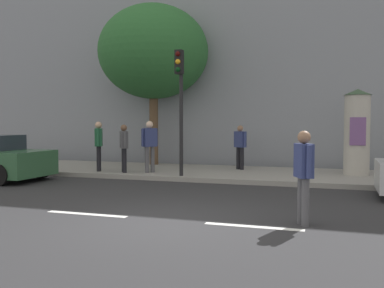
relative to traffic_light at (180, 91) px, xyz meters
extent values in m
plane|color=#2B2B2D|center=(1.53, -5.24, -2.85)|extent=(80.00, 80.00, 0.00)
cube|color=gray|center=(1.53, 1.76, -2.78)|extent=(36.00, 4.00, 0.15)
cube|color=silver|center=(-0.19, -5.24, -2.85)|extent=(1.80, 0.16, 0.01)
cube|color=silver|center=(3.24, -5.24, -2.85)|extent=(1.80, 0.16, 0.01)
cube|color=gray|center=(1.53, 6.76, 2.51)|extent=(36.00, 5.00, 10.73)
cylinder|color=black|center=(0.00, 0.11, -1.08)|extent=(0.12, 0.12, 3.24)
cube|color=black|center=(0.00, -0.07, 0.91)|extent=(0.24, 0.24, 0.75)
sphere|color=#390605|center=(0.00, -0.20, 1.15)|extent=(0.16, 0.16, 0.16)
sphere|color=#F2A519|center=(0.00, -0.20, 0.91)|extent=(0.16, 0.16, 0.16)
sphere|color=#07330F|center=(0.00, -0.20, 0.67)|extent=(0.16, 0.16, 0.16)
cylinder|color=#B2ADA3|center=(5.39, 2.14, -1.40)|extent=(0.81, 0.81, 2.61)
cone|color=#334C33|center=(5.39, 2.14, 0.00)|extent=(0.89, 0.89, 0.20)
cube|color=#724C84|center=(5.39, 1.73, -1.27)|extent=(0.49, 0.02, 0.90)
cylinder|color=brown|center=(-2.28, 3.25, -1.37)|extent=(0.36, 0.36, 2.67)
ellipsoid|color=#28602D|center=(-2.28, 3.25, 1.85)|extent=(4.42, 4.42, 3.76)
cylinder|color=#4C4C51|center=(4.12, -4.90, -2.41)|extent=(0.14, 0.14, 0.87)
cylinder|color=#4C4C51|center=(4.04, -4.72, -2.41)|extent=(0.14, 0.14, 0.87)
cube|color=navy|center=(4.08, -4.81, -1.67)|extent=(0.39, 0.47, 0.62)
cylinder|color=navy|center=(4.18, -5.03, -1.67)|extent=(0.09, 0.09, 0.59)
cylinder|color=navy|center=(3.98, -4.58, -1.67)|extent=(0.09, 0.09, 0.59)
sphere|color=#8C664C|center=(4.08, -4.81, -1.24)|extent=(0.24, 0.24, 0.24)
cylinder|color=black|center=(-3.16, 0.38, -2.26)|extent=(0.14, 0.14, 0.88)
cylinder|color=black|center=(-3.27, 0.61, -2.26)|extent=(0.14, 0.14, 0.88)
cube|color=#1E5938|center=(-3.22, 0.49, -1.51)|extent=(0.43, 0.55, 0.62)
cylinder|color=#1E5938|center=(-3.09, 0.23, -1.51)|extent=(0.09, 0.09, 0.59)
cylinder|color=#1E5938|center=(-3.35, 0.76, -1.51)|extent=(0.09, 0.09, 0.59)
sphere|color=tan|center=(-3.22, 0.49, -1.08)|extent=(0.24, 0.24, 0.24)
cylinder|color=black|center=(1.53, 2.41, -2.29)|extent=(0.14, 0.14, 0.81)
cylinder|color=black|center=(1.36, 2.55, -2.29)|extent=(0.14, 0.14, 0.81)
cube|color=navy|center=(1.44, 2.48, -1.60)|extent=(0.49, 0.46, 0.57)
cylinder|color=navy|center=(1.65, 2.32, -1.60)|extent=(0.09, 0.09, 0.55)
cylinder|color=navy|center=(1.24, 2.65, -1.60)|extent=(0.09, 0.09, 0.55)
sphere|color=#8C664C|center=(1.44, 2.48, -1.20)|extent=(0.22, 0.22, 0.22)
cylinder|color=#4C4C51|center=(-1.39, 0.53, -2.26)|extent=(0.14, 0.14, 0.89)
cylinder|color=#4C4C51|center=(-1.25, 0.70, -2.26)|extent=(0.14, 0.14, 0.89)
cube|color=navy|center=(-1.32, 0.62, -1.49)|extent=(0.46, 0.49, 0.63)
cylinder|color=navy|center=(-1.49, 0.41, -1.49)|extent=(0.09, 0.09, 0.60)
cylinder|color=navy|center=(-1.15, 0.82, -1.49)|extent=(0.09, 0.09, 0.60)
sphere|color=beige|center=(-1.32, 0.62, -1.06)|extent=(0.24, 0.24, 0.24)
cylinder|color=black|center=(-2.10, 0.27, -2.29)|extent=(0.14, 0.14, 0.83)
cylinder|color=black|center=(-2.24, 0.48, -2.29)|extent=(0.14, 0.14, 0.83)
cube|color=#4C4C51|center=(-2.17, 0.38, -1.58)|extent=(0.47, 0.54, 0.59)
cylinder|color=#4C4C51|center=(-2.01, 0.13, -1.58)|extent=(0.09, 0.09, 0.56)
cylinder|color=#4C4C51|center=(-2.33, 0.62, -1.58)|extent=(0.09, 0.09, 0.56)
sphere|color=brown|center=(-2.17, 0.38, -1.17)|extent=(0.22, 0.22, 0.22)
cylinder|color=black|center=(-4.70, -2.62, -2.53)|extent=(0.65, 0.24, 0.64)
cylinder|color=black|center=(-4.64, -0.83, -2.53)|extent=(0.65, 0.24, 0.64)
camera|label=1|loc=(4.51, -12.81, -0.96)|focal=39.97mm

